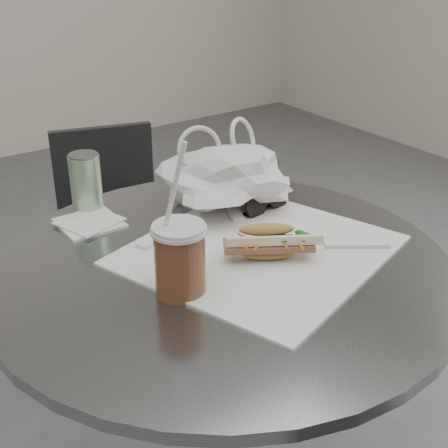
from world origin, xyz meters
TOP-DOWN VIEW (x-y plane):
  - cafe_table at (0.00, 0.20)m, footprint 0.76×0.76m
  - chair_far at (0.16, 0.96)m, footprint 0.38×0.41m
  - sandwich_paper at (0.07, 0.20)m, footprint 0.50×0.48m
  - banh_mi at (0.07, 0.17)m, footprint 0.19×0.16m
  - iced_coffee at (-0.10, 0.17)m, footprint 0.08×0.08m
  - sunglasses at (0.18, 0.31)m, footprint 0.11×0.04m
  - plastic_bag at (0.13, 0.37)m, footprint 0.27×0.22m
  - napkin_stack at (-0.12, 0.46)m, footprint 0.12×0.12m
  - drink_can at (-0.09, 0.52)m, footprint 0.06×0.06m

SIDE VIEW (x-z plane):
  - chair_far at x=0.16m, z-range -0.04..0.67m
  - cafe_table at x=0.00m, z-range 0.10..0.84m
  - sandwich_paper at x=0.07m, z-range 0.74..0.74m
  - napkin_stack at x=-0.12m, z-range 0.74..0.75m
  - sunglasses at x=0.18m, z-range 0.73..0.78m
  - banh_mi at x=0.07m, z-range 0.74..0.80m
  - drink_can at x=-0.09m, z-range 0.74..0.85m
  - iced_coffee at x=-0.10m, z-range 0.68..0.92m
  - plastic_bag at x=0.13m, z-range 0.74..0.86m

